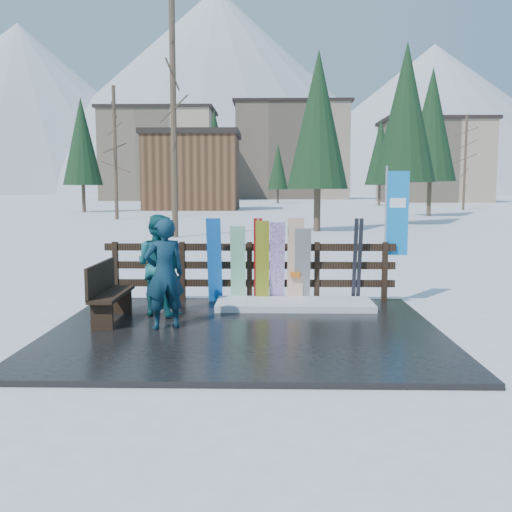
{
  "coord_description": "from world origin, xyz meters",
  "views": [
    {
      "loc": [
        0.35,
        -8.68,
        2.23
      ],
      "look_at": [
        0.15,
        1.0,
        1.1
      ],
      "focal_mm": 40.0,
      "sensor_mm": 36.0,
      "label": 1
    }
  ],
  "objects_px": {
    "snowboard_2": "(262,262)",
    "person_front": "(164,274)",
    "bench": "(107,290)",
    "snowboard_1": "(238,265)",
    "snowboard_5": "(295,261)",
    "snowboard_4": "(302,266)",
    "snowboard_3": "(277,263)",
    "rental_flag": "(394,218)",
    "person_back": "(159,265)",
    "snowboard_0": "(214,261)"
  },
  "relations": [
    {
      "from": "bench",
      "to": "snowboard_1",
      "type": "bearing_deg",
      "value": 36.63
    },
    {
      "from": "snowboard_1",
      "to": "rental_flag",
      "type": "xyz_separation_m",
      "value": [
        2.98,
        0.27,
        0.86
      ]
    },
    {
      "from": "snowboard_4",
      "to": "person_front",
      "type": "relative_size",
      "value": 0.85
    },
    {
      "from": "snowboard_5",
      "to": "person_front",
      "type": "height_order",
      "value": "person_front"
    },
    {
      "from": "bench",
      "to": "person_front",
      "type": "height_order",
      "value": "person_front"
    },
    {
      "from": "rental_flag",
      "to": "person_back",
      "type": "bearing_deg",
      "value": -163.01
    },
    {
      "from": "snowboard_4",
      "to": "person_front",
      "type": "bearing_deg",
      "value": -138.46
    },
    {
      "from": "bench",
      "to": "rental_flag",
      "type": "bearing_deg",
      "value": 19.67
    },
    {
      "from": "snowboard_5",
      "to": "person_front",
      "type": "distance_m",
      "value": 2.91
    },
    {
      "from": "snowboard_0",
      "to": "snowboard_3",
      "type": "height_order",
      "value": "snowboard_0"
    },
    {
      "from": "bench",
      "to": "rental_flag",
      "type": "relative_size",
      "value": 0.58
    },
    {
      "from": "snowboard_0",
      "to": "rental_flag",
      "type": "bearing_deg",
      "value": 4.51
    },
    {
      "from": "bench",
      "to": "rental_flag",
      "type": "distance_m",
      "value": 5.46
    },
    {
      "from": "snowboard_1",
      "to": "person_front",
      "type": "height_order",
      "value": "person_front"
    },
    {
      "from": "snowboard_3",
      "to": "snowboard_4",
      "type": "distance_m",
      "value": 0.48
    },
    {
      "from": "snowboard_5",
      "to": "rental_flag",
      "type": "xyz_separation_m",
      "value": [
        1.9,
        0.27,
        0.79
      ]
    },
    {
      "from": "snowboard_3",
      "to": "person_back",
      "type": "xyz_separation_m",
      "value": [
        -2.05,
        -1.04,
        0.09
      ]
    },
    {
      "from": "snowboard_1",
      "to": "rental_flag",
      "type": "relative_size",
      "value": 0.58
    },
    {
      "from": "snowboard_3",
      "to": "rental_flag",
      "type": "height_order",
      "value": "rental_flag"
    },
    {
      "from": "snowboard_4",
      "to": "snowboard_5",
      "type": "bearing_deg",
      "value": 180.0
    },
    {
      "from": "snowboard_3",
      "to": "snowboard_4",
      "type": "xyz_separation_m",
      "value": [
        0.48,
        0.0,
        -0.06
      ]
    },
    {
      "from": "person_back",
      "to": "snowboard_5",
      "type": "bearing_deg",
      "value": -132.35
    },
    {
      "from": "snowboard_4",
      "to": "person_back",
      "type": "height_order",
      "value": "person_back"
    },
    {
      "from": "person_front",
      "to": "rental_flag",
      "type": "bearing_deg",
      "value": -174.53
    },
    {
      "from": "snowboard_1",
      "to": "snowboard_5",
      "type": "bearing_deg",
      "value": 0.0
    },
    {
      "from": "snowboard_3",
      "to": "snowboard_5",
      "type": "height_order",
      "value": "snowboard_5"
    },
    {
      "from": "snowboard_5",
      "to": "snowboard_0",
      "type": "bearing_deg",
      "value": 180.0
    },
    {
      "from": "snowboard_2",
      "to": "snowboard_5",
      "type": "xyz_separation_m",
      "value": [
        0.62,
        -0.0,
        0.03
      ]
    },
    {
      "from": "bench",
      "to": "snowboard_3",
      "type": "xyz_separation_m",
      "value": [
        2.8,
        1.53,
        0.26
      ]
    },
    {
      "from": "person_front",
      "to": "snowboard_4",
      "type": "bearing_deg",
      "value": -162.41
    },
    {
      "from": "snowboard_2",
      "to": "person_back",
      "type": "bearing_deg",
      "value": -149.55
    },
    {
      "from": "snowboard_0",
      "to": "person_front",
      "type": "xyz_separation_m",
      "value": [
        -0.59,
        -1.99,
        0.04
      ]
    },
    {
      "from": "snowboard_0",
      "to": "person_front",
      "type": "height_order",
      "value": "person_front"
    },
    {
      "from": "snowboard_0",
      "to": "rental_flag",
      "type": "relative_size",
      "value": 0.65
    },
    {
      "from": "snowboard_2",
      "to": "rental_flag",
      "type": "bearing_deg",
      "value": 6.12
    },
    {
      "from": "snowboard_3",
      "to": "snowboard_5",
      "type": "xyz_separation_m",
      "value": [
        0.34,
        0.0,
        0.04
      ]
    },
    {
      "from": "person_back",
      "to": "snowboard_3",
      "type": "bearing_deg",
      "value": -128.91
    },
    {
      "from": "bench",
      "to": "snowboard_5",
      "type": "xyz_separation_m",
      "value": [
        3.14,
        1.53,
        0.3
      ]
    },
    {
      "from": "snowboard_3",
      "to": "person_front",
      "type": "bearing_deg",
      "value": -131.63
    },
    {
      "from": "snowboard_4",
      "to": "person_back",
      "type": "relative_size",
      "value": 0.85
    },
    {
      "from": "snowboard_0",
      "to": "snowboard_3",
      "type": "distance_m",
      "value": 1.19
    },
    {
      "from": "person_front",
      "to": "snowboard_2",
      "type": "bearing_deg",
      "value": -150.82
    },
    {
      "from": "snowboard_5",
      "to": "snowboard_2",
      "type": "bearing_deg",
      "value": 180.0
    },
    {
      "from": "snowboard_1",
      "to": "snowboard_5",
      "type": "xyz_separation_m",
      "value": [
        1.08,
        0.0,
        0.07
      ]
    },
    {
      "from": "snowboard_4",
      "to": "rental_flag",
      "type": "relative_size",
      "value": 0.56
    },
    {
      "from": "snowboard_4",
      "to": "person_front",
      "type": "xyz_separation_m",
      "value": [
        -2.25,
        -1.99,
        0.14
      ]
    },
    {
      "from": "snowboard_2",
      "to": "bench",
      "type": "bearing_deg",
      "value": -148.72
    },
    {
      "from": "rental_flag",
      "to": "person_front",
      "type": "relative_size",
      "value": 1.51
    },
    {
      "from": "snowboard_2",
      "to": "person_front",
      "type": "bearing_deg",
      "value": -126.86
    },
    {
      "from": "bench",
      "to": "snowboard_2",
      "type": "relative_size",
      "value": 0.95
    }
  ]
}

